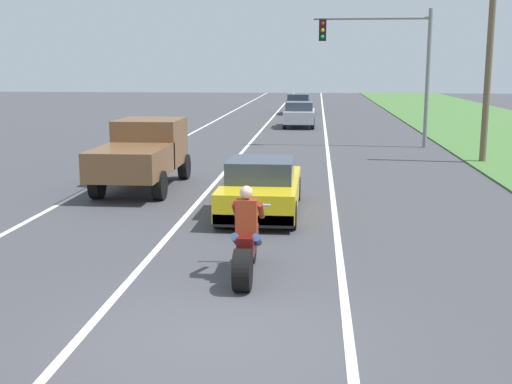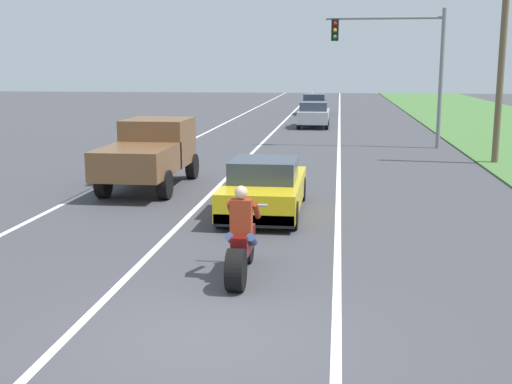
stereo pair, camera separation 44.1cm
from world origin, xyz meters
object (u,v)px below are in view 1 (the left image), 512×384
sports_car_yellow (261,188)px  traffic_light_mast_near (391,55)px  distant_car_far_ahead (299,114)px  distant_car_further_ahead (298,104)px  motorcycle_with_rider (247,245)px  pickup_truck_left_lane_brown (143,151)px

sports_car_yellow → traffic_light_mast_near: (4.53, 13.81, 3.40)m
distant_car_far_ahead → distant_car_further_ahead: same height
motorcycle_with_rider → distant_car_far_ahead: (0.11, 28.08, 0.18)m
motorcycle_with_rider → traffic_light_mast_near: 19.65m
sports_car_yellow → pickup_truck_left_lane_brown: pickup_truck_left_lane_brown is taller
motorcycle_with_rider → distant_car_far_ahead: 28.08m
motorcycle_with_rider → distant_car_far_ahead: bearing=89.8°
pickup_truck_left_lane_brown → distant_car_further_ahead: size_ratio=1.20×
pickup_truck_left_lane_brown → traffic_light_mast_near: 13.95m
pickup_truck_left_lane_brown → distant_car_far_ahead: 20.46m
sports_car_yellow → distant_car_further_ahead: 33.90m
motorcycle_with_rider → sports_car_yellow: size_ratio=0.51×
motorcycle_with_rider → distant_car_further_ahead: size_ratio=0.55×
motorcycle_with_rider → distant_car_further_ahead: (-0.27, 38.94, 0.18)m
distant_car_far_ahead → distant_car_further_ahead: 10.87m
pickup_truck_left_lane_brown → distant_car_further_ahead: 31.13m
distant_car_far_ahead → distant_car_further_ahead: bearing=92.0°
sports_car_yellow → distant_car_far_ahead: (0.29, 23.04, 0.14)m
traffic_light_mast_near → distant_car_further_ahead: traffic_light_mast_near is taller
sports_car_yellow → distant_car_far_ahead: 23.04m
sports_car_yellow → motorcycle_with_rider: bearing=-87.9°
traffic_light_mast_near → distant_car_further_ahead: (-4.62, 20.08, -3.26)m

